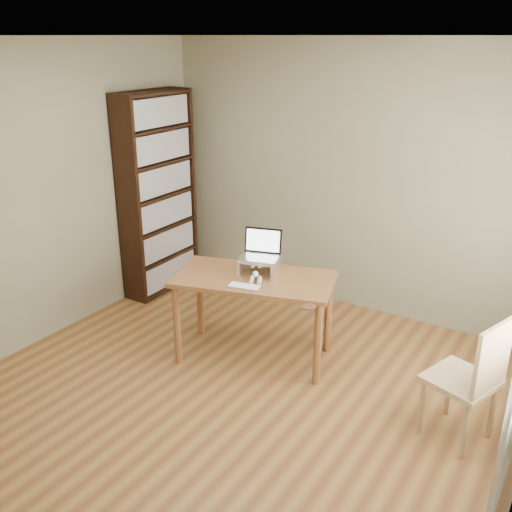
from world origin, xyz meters
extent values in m
cube|color=brown|center=(0.00, 0.00, -0.01)|extent=(4.00, 4.50, 0.02)
cube|color=white|center=(0.00, 0.00, 2.61)|extent=(4.00, 4.50, 0.02)
cube|color=#766B4F|center=(0.00, 2.26, 1.30)|extent=(4.00, 0.02, 2.60)
cube|color=#766B4F|center=(-2.01, 0.00, 1.30)|extent=(0.02, 4.50, 2.60)
cube|color=black|center=(-1.84, 1.12, 1.05)|extent=(0.30, 0.04, 2.10)
cube|color=black|center=(-1.84, 1.98, 1.05)|extent=(0.30, 0.04, 2.10)
cube|color=black|center=(-1.98, 1.55, 1.05)|extent=(0.02, 0.90, 2.10)
cube|color=black|center=(-1.84, 1.55, 0.03)|extent=(0.30, 0.84, 0.02)
cube|color=black|center=(-1.81, 1.55, 0.20)|extent=(0.20, 0.78, 0.28)
cube|color=black|center=(-1.84, 1.55, 0.37)|extent=(0.30, 0.84, 0.03)
cube|color=black|center=(-1.81, 1.55, 0.54)|extent=(0.20, 0.78, 0.28)
cube|color=black|center=(-1.84, 1.55, 0.71)|extent=(0.30, 0.84, 0.02)
cube|color=black|center=(-1.81, 1.55, 0.88)|extent=(0.20, 0.78, 0.28)
cube|color=black|center=(-1.84, 1.55, 1.05)|extent=(0.30, 0.84, 0.02)
cube|color=black|center=(-1.81, 1.55, 1.22)|extent=(0.20, 0.78, 0.28)
cube|color=black|center=(-1.84, 1.55, 1.39)|extent=(0.30, 0.84, 0.02)
cube|color=black|center=(-1.81, 1.55, 1.56)|extent=(0.20, 0.78, 0.28)
cube|color=black|center=(-1.84, 1.55, 1.73)|extent=(0.30, 0.84, 0.02)
cube|color=black|center=(-1.81, 1.55, 1.90)|extent=(0.20, 0.78, 0.28)
cube|color=black|center=(-1.84, 1.55, 2.07)|extent=(0.30, 0.84, 0.03)
cube|color=brown|center=(-0.19, 0.84, 0.73)|extent=(1.43, 1.00, 0.04)
cylinder|color=brown|center=(-0.78, 1.11, 0.35)|extent=(0.06, 0.06, 0.71)
cylinder|color=brown|center=(0.40, 1.11, 0.35)|extent=(0.06, 0.06, 0.71)
cylinder|color=brown|center=(-0.78, 0.58, 0.35)|extent=(0.06, 0.06, 0.71)
cylinder|color=brown|center=(0.40, 0.58, 0.35)|extent=(0.06, 0.06, 0.71)
cube|color=silver|center=(-0.34, 0.92, 0.81)|extent=(0.03, 0.25, 0.12)
cube|color=silver|center=(-0.05, 0.92, 0.81)|extent=(0.03, 0.25, 0.12)
cube|color=silver|center=(-0.19, 0.92, 0.88)|extent=(0.32, 0.25, 0.01)
cube|color=silver|center=(-0.19, 0.92, 0.89)|extent=(0.36, 0.30, 0.02)
cube|color=black|center=(-0.19, 1.05, 1.00)|extent=(0.31, 0.13, 0.21)
cube|color=white|center=(-0.19, 1.04, 1.00)|extent=(0.28, 0.11, 0.18)
cube|color=silver|center=(-0.14, 0.62, 0.76)|extent=(0.28, 0.17, 0.02)
cube|color=white|center=(-0.14, 0.62, 0.77)|extent=(0.26, 0.15, 0.00)
cylinder|color=brown|center=(0.44, 0.59, 0.75)|extent=(0.11, 0.11, 0.01)
ellipsoid|color=#433C35|center=(-0.20, 0.95, 0.82)|extent=(0.18, 0.41, 0.14)
ellipsoid|color=#433C35|center=(-0.20, 1.06, 0.82)|extent=(0.16, 0.17, 0.13)
ellipsoid|color=#433C35|center=(-0.20, 0.76, 0.84)|extent=(0.11, 0.10, 0.10)
ellipsoid|color=white|center=(-0.20, 0.80, 0.80)|extent=(0.10, 0.10, 0.09)
sphere|color=white|center=(-0.20, 0.73, 0.83)|extent=(0.05, 0.05, 0.05)
cone|color=#433C35|center=(-0.23, 0.77, 0.89)|extent=(0.03, 0.04, 0.05)
cone|color=#433C35|center=(-0.17, 0.77, 0.89)|extent=(0.03, 0.04, 0.05)
cylinder|color=white|center=(-0.23, 0.75, 0.77)|extent=(0.03, 0.10, 0.03)
cylinder|color=white|center=(-0.17, 0.75, 0.77)|extent=(0.03, 0.10, 0.03)
cylinder|color=#433C35|center=(-0.11, 1.08, 0.77)|extent=(0.15, 0.22, 0.03)
cube|color=#A47D59|center=(1.54, 0.71, 0.44)|extent=(0.52, 0.52, 0.04)
cylinder|color=#A47D59|center=(1.37, 0.54, 0.22)|extent=(0.04, 0.04, 0.44)
cylinder|color=#A47D59|center=(1.71, 0.54, 0.22)|extent=(0.04, 0.04, 0.44)
cylinder|color=#A47D59|center=(1.37, 0.88, 0.22)|extent=(0.04, 0.04, 0.44)
cylinder|color=#A47D59|center=(1.71, 0.88, 0.22)|extent=(0.04, 0.04, 0.44)
cube|color=#A47D59|center=(1.73, 0.71, 0.69)|extent=(0.15, 0.38, 0.49)
camera|label=1|loc=(2.12, -2.78, 2.61)|focal=40.00mm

